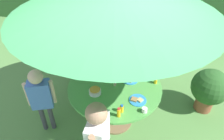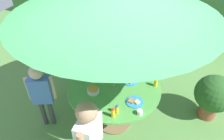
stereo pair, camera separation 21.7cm
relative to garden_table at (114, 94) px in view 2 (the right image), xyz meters
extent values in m
cube|color=#548442|center=(0.00, 0.00, -0.57)|extent=(10.00, 10.00, 0.02)
cylinder|color=brown|center=(0.00, 0.00, -0.55)|extent=(0.55, 0.55, 0.03)
cylinder|color=brown|center=(0.00, 0.00, -0.21)|extent=(0.14, 0.14, 0.70)
cylinder|color=#519E47|center=(0.00, 0.00, 0.16)|extent=(1.29, 1.29, 0.03)
cylinder|color=#B7AD8C|center=(0.00, 0.00, 0.46)|extent=(0.04, 0.04, 2.04)
cone|color=#388C4C|center=(0.00, 0.00, 1.34)|extent=(2.26, 2.26, 0.28)
cylinder|color=tan|center=(-0.74, 0.69, -0.36)|extent=(0.04, 0.04, 0.41)
cylinder|color=tan|center=(-0.40, 0.93, -0.36)|extent=(0.04, 0.04, 0.41)
cylinder|color=tan|center=(-0.98, 1.04, -0.36)|extent=(0.04, 0.04, 0.41)
cylinder|color=tan|center=(-0.64, 1.28, -0.36)|extent=(0.04, 0.04, 0.41)
cube|color=tan|center=(-0.69, 0.98, -0.14)|extent=(0.64, 0.64, 0.04)
cube|color=tan|center=(-0.81, 1.16, 0.15)|extent=(0.39, 0.29, 0.55)
cube|color=tan|center=(-0.86, 0.87, 0.08)|extent=(0.29, 0.40, 0.03)
cube|color=tan|center=(-0.52, 1.10, 0.08)|extent=(0.29, 0.40, 0.03)
ellipsoid|color=teal|center=(-0.24, 2.12, 0.16)|extent=(2.07, 2.15, 1.45)
cylinder|color=black|center=(-0.24, 2.12, -0.56)|extent=(2.20, 2.20, 0.01)
cube|color=#1A313A|center=(-0.39, 1.22, -0.17)|extent=(0.50, 0.11, 0.65)
cylinder|color=brown|center=(1.38, 0.59, -0.44)|extent=(0.28, 0.28, 0.24)
sphere|color=#285623|center=(1.38, 0.59, -0.08)|extent=(0.57, 0.57, 0.57)
cylinder|color=#3F3F47|center=(-0.07, 0.99, -0.26)|extent=(0.08, 0.08, 0.61)
cylinder|color=#3F3F47|center=(-0.06, 0.84, -0.26)|extent=(0.08, 0.08, 0.61)
cube|color=#EA727F|center=(-0.07, 0.91, 0.30)|extent=(0.22, 0.37, 0.52)
cylinder|color=brown|center=(-0.08, 1.11, 0.33)|extent=(0.07, 0.07, 0.46)
cylinder|color=brown|center=(-0.05, 0.72, 0.33)|extent=(0.07, 0.07, 0.46)
sphere|color=brown|center=(-0.07, 0.91, 0.68)|extent=(0.23, 0.23, 0.23)
cylinder|color=navy|center=(-0.80, 0.50, -0.28)|extent=(0.08, 0.08, 0.56)
cylinder|color=navy|center=(-0.68, 0.43, -0.28)|extent=(0.08, 0.08, 0.56)
cube|color=#99999E|center=(-0.74, 0.46, 0.23)|extent=(0.37, 0.32, 0.47)
cylinder|color=#D8B293|center=(-0.90, 0.56, 0.26)|extent=(0.06, 0.06, 0.43)
cylinder|color=#D8B293|center=(-0.59, 0.37, 0.26)|extent=(0.06, 0.06, 0.43)
sphere|color=#D8B293|center=(-0.74, 0.46, 0.57)|extent=(0.21, 0.21, 0.21)
cylinder|color=#3F3F47|center=(-0.98, -0.39, -0.32)|extent=(0.07, 0.07, 0.50)
cylinder|color=#3F3F47|center=(-0.87, -0.35, -0.32)|extent=(0.07, 0.07, 0.50)
cube|color=#4C72C6|center=(-0.93, -0.37, 0.14)|extent=(0.32, 0.25, 0.42)
cylinder|color=#D8B293|center=(-1.08, -0.43, 0.16)|extent=(0.05, 0.05, 0.38)
cylinder|color=#D8B293|center=(-0.77, -0.31, 0.16)|extent=(0.05, 0.05, 0.38)
sphere|color=#D8B293|center=(-0.93, -0.37, 0.44)|extent=(0.19, 0.19, 0.19)
cube|color=white|center=(0.02, -0.87, 0.24)|extent=(0.19, 0.33, 0.48)
cylinder|color=tan|center=(0.01, -0.68, 0.26)|extent=(0.06, 0.06, 0.43)
sphere|color=tan|center=(0.02, -0.87, 0.58)|extent=(0.21, 0.21, 0.21)
cylinder|color=white|center=(-0.22, -0.21, 0.20)|extent=(0.16, 0.16, 0.05)
ellipsoid|color=gold|center=(-0.22, -0.21, 0.24)|extent=(0.14, 0.14, 0.04)
cylinder|color=#338CD8|center=(0.34, -0.21, 0.18)|extent=(0.22, 0.22, 0.01)
cube|color=tan|center=(0.37, -0.22, 0.19)|extent=(0.08, 0.08, 0.02)
cube|color=#9E7547|center=(0.30, -0.23, 0.19)|extent=(0.08, 0.08, 0.02)
cylinder|color=yellow|center=(-0.43, 0.12, 0.18)|extent=(0.20, 0.20, 0.01)
cube|color=tan|center=(-0.42, 0.12, 0.19)|extent=(0.11, 0.11, 0.02)
cube|color=#9E7547|center=(-0.47, 0.11, 0.19)|extent=(0.08, 0.08, 0.02)
cylinder|color=#338CD8|center=(0.18, 0.17, 0.18)|extent=(0.24, 0.24, 0.01)
cube|color=tan|center=(0.22, 0.16, 0.19)|extent=(0.11, 0.11, 0.02)
cube|color=#9E7547|center=(0.18, 0.20, 0.19)|extent=(0.07, 0.07, 0.02)
cube|color=tan|center=(0.16, 0.18, 0.19)|extent=(0.08, 0.08, 0.02)
cube|color=#9E7547|center=(0.19, 0.14, 0.19)|extent=(0.11, 0.11, 0.02)
cylinder|color=yellow|center=(0.16, -0.51, 0.23)|extent=(0.04, 0.04, 0.11)
cylinder|color=red|center=(0.16, -0.51, 0.29)|extent=(0.03, 0.03, 0.02)
cylinder|color=yellow|center=(-0.13, 0.20, 0.22)|extent=(0.05, 0.05, 0.09)
cylinder|color=red|center=(-0.13, 0.20, 0.27)|extent=(0.04, 0.04, 0.02)
cylinder|color=yellow|center=(0.54, 0.18, 0.22)|extent=(0.05, 0.05, 0.10)
cylinder|color=green|center=(0.54, 0.18, 0.28)|extent=(0.03, 0.03, 0.02)
cylinder|color=yellow|center=(-0.43, 0.35, 0.22)|extent=(0.05, 0.05, 0.10)
cylinder|color=blue|center=(-0.43, 0.35, 0.28)|extent=(0.04, 0.04, 0.02)
cylinder|color=yellow|center=(0.03, 0.42, 0.22)|extent=(0.05, 0.05, 0.10)
cylinder|color=red|center=(0.03, 0.42, 0.28)|extent=(0.04, 0.04, 0.02)
cylinder|color=yellow|center=(0.18, -0.44, 0.22)|extent=(0.05, 0.05, 0.09)
cylinder|color=blue|center=(0.18, -0.44, 0.27)|extent=(0.03, 0.03, 0.02)
cylinder|color=white|center=(0.45, -0.38, 0.20)|extent=(0.07, 0.07, 0.06)
cylinder|color=#4C99D8|center=(-0.17, -0.56, 0.20)|extent=(0.07, 0.07, 0.06)
camera|label=1|loc=(0.45, -2.06, 2.05)|focal=32.93mm
camera|label=2|loc=(0.66, -2.00, 2.05)|focal=32.93mm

